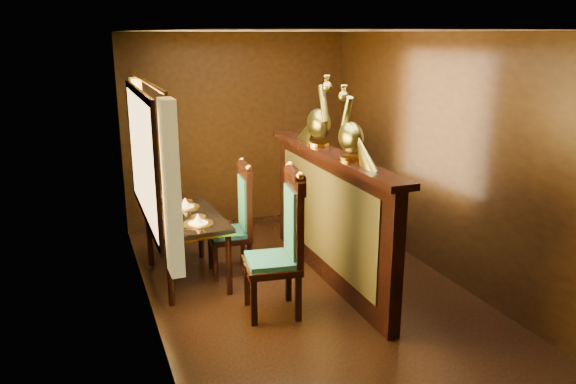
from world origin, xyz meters
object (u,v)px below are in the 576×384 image
at_px(peacock_left, 351,124).
at_px(peacock_right, 319,110).
at_px(chair_left, 285,238).
at_px(dining_table, 185,222).
at_px(chair_right, 239,216).

relative_size(peacock_left, peacock_right, 0.91).
bearing_deg(peacock_left, peacock_right, 90.00).
height_order(chair_left, peacock_left, peacock_left).
bearing_deg(peacock_left, chair_left, -172.21).
bearing_deg(peacock_left, dining_table, 145.91).
height_order(dining_table, chair_right, chair_right).
bearing_deg(dining_table, peacock_right, -11.78).
bearing_deg(chair_left, peacock_left, 16.08).
bearing_deg(chair_right, peacock_right, -8.87).
xyz_separation_m(chair_left, peacock_left, (0.67, 0.09, 0.98)).
bearing_deg(chair_right, dining_table, -176.60).
bearing_deg(dining_table, chair_left, -58.23).
relative_size(dining_table, peacock_right, 1.65).
distance_m(chair_left, peacock_right, 1.46).
distance_m(dining_table, chair_right, 0.57).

